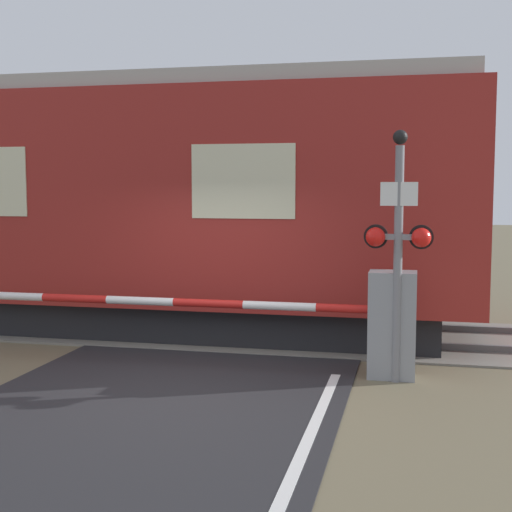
{
  "coord_description": "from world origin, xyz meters",
  "views": [
    {
      "loc": [
        2.83,
        -8.04,
        2.45
      ],
      "look_at": [
        0.63,
        1.72,
        1.47
      ],
      "focal_mm": 50.0,
      "sensor_mm": 36.0,
      "label": 1
    }
  ],
  "objects": [
    {
      "name": "signal_post",
      "position": [
        2.62,
        0.9,
        1.78
      ],
      "size": [
        0.85,
        0.26,
        3.14
      ],
      "color": "gray",
      "rests_on": "ground_plane"
    },
    {
      "name": "crossing_barrier",
      "position": [
        2.07,
        1.12,
        0.72
      ],
      "size": [
        6.29,
        0.44,
        1.37
      ],
      "color": "gray",
      "rests_on": "ground_plane"
    },
    {
      "name": "track_bed",
      "position": [
        0.0,
        3.47,
        0.02
      ],
      "size": [
        36.0,
        3.2,
        0.13
      ],
      "color": "slate",
      "rests_on": "ground_plane"
    },
    {
      "name": "ground_plane",
      "position": [
        0.0,
        0.0,
        0.0
      ],
      "size": [
        80.0,
        80.0,
        0.0
      ],
      "primitive_type": "plane",
      "color": "#6B6047"
    },
    {
      "name": "train",
      "position": [
        -3.82,
        3.47,
        2.14
      ],
      "size": [
        15.31,
        3.03,
        4.19
      ],
      "color": "black",
      "rests_on": "ground_plane"
    }
  ]
}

